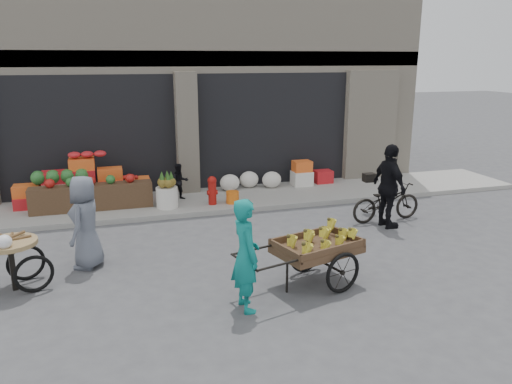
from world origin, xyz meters
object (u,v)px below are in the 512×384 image
object	(u,v)px
bicycle	(386,202)
cyclist	(389,186)
banana_cart	(315,245)
orange_bucket	(233,197)
pineapple_bin	(167,197)
vendor_woman	(246,255)
fire_hydrant	(212,189)
seated_person	(180,182)
vendor_grey	(86,222)
tricycle_cart	(11,257)

from	to	relation	value
bicycle	cyclist	xyz separation A→B (m)	(-0.20, -0.40, 0.47)
banana_cart	orange_bucket	bearing A→B (deg)	76.94
pineapple_bin	vendor_woman	size ratio (longest dim) A/B	0.31
fire_hydrant	banana_cart	bearing A→B (deg)	-81.38
pineapple_bin	seated_person	xyz separation A→B (m)	(0.40, 0.60, 0.21)
seated_person	fire_hydrant	bearing A→B (deg)	-52.88
vendor_woman	vendor_grey	size ratio (longest dim) A/B	1.02
pineapple_bin	vendor_grey	size ratio (longest dim) A/B	0.31
vendor_woman	bicycle	size ratio (longest dim) A/B	0.99
vendor_woman	cyclist	size ratio (longest dim) A/B	0.92
tricycle_cart	vendor_grey	size ratio (longest dim) A/B	0.87
pineapple_bin	cyclist	world-z (taller)	cyclist
orange_bucket	cyclist	world-z (taller)	cyclist
tricycle_cart	banana_cart	bearing A→B (deg)	-33.56
seated_person	banana_cart	bearing A→B (deg)	-85.19
banana_cart	bicycle	distance (m)	3.91
vendor_woman	banana_cart	bearing A→B (deg)	-74.71
cyclist	vendor_woman	bearing A→B (deg)	120.94
pineapple_bin	fire_hydrant	bearing A→B (deg)	-2.60
fire_hydrant	vendor_woman	xyz separation A→B (m)	(-0.58, -5.14, 0.35)
seated_person	vendor_woman	bearing A→B (deg)	-98.79
seated_person	tricycle_cart	size ratio (longest dim) A/B	0.64
seated_person	orange_bucket	bearing A→B (deg)	-40.26
bicycle	vendor_grey	bearing A→B (deg)	93.83
fire_hydrant	bicycle	bearing A→B (deg)	-29.72
tricycle_cart	pineapple_bin	bearing A→B (deg)	31.49
pineapple_bin	cyclist	bearing A→B (deg)	-29.10
pineapple_bin	fire_hydrant	distance (m)	1.11
orange_bucket	tricycle_cart	bearing A→B (deg)	-142.61
seated_person	vendor_woman	size ratio (longest dim) A/B	0.55
fire_hydrant	tricycle_cart	distance (m)	5.29
orange_bucket	tricycle_cart	world-z (taller)	tricycle_cart
orange_bucket	seated_person	bearing A→B (deg)	149.74
banana_cart	vendor_grey	size ratio (longest dim) A/B	1.46
vendor_woman	tricycle_cart	world-z (taller)	vendor_woman
vendor_woman	bicycle	xyz separation A→B (m)	(4.18, 3.08, -0.40)
orange_bucket	vendor_woman	world-z (taller)	vendor_woman
banana_cart	tricycle_cart	world-z (taller)	banana_cart
bicycle	cyclist	distance (m)	0.65
pineapple_bin	orange_bucket	xyz separation A→B (m)	(1.60, -0.10, -0.10)
tricycle_cart	cyclist	bearing A→B (deg)	-11.37
vendor_grey	cyclist	bearing A→B (deg)	115.34
vendor_woman	vendor_grey	xyz separation A→B (m)	(-2.27, 2.31, -0.02)
vendor_grey	orange_bucket	bearing A→B (deg)	151.60
vendor_grey	cyclist	xyz separation A→B (m)	(6.25, 0.38, 0.09)
fire_hydrant	vendor_grey	world-z (taller)	vendor_grey
tricycle_cart	cyclist	world-z (taller)	cyclist
pineapple_bin	tricycle_cart	world-z (taller)	tricycle_cart
banana_cart	vendor_woman	bearing A→B (deg)	-175.84
fire_hydrant	cyclist	xyz separation A→B (m)	(3.40, -2.46, 0.42)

